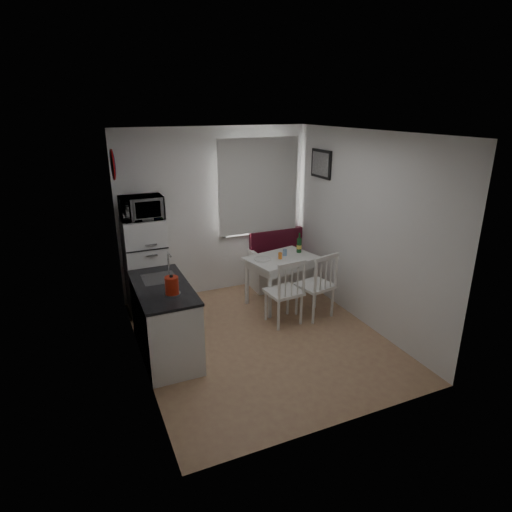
{
  "coord_description": "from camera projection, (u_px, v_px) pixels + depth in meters",
  "views": [
    {
      "loc": [
        -2.03,
        -4.47,
        2.88
      ],
      "look_at": [
        0.15,
        0.5,
        0.96
      ],
      "focal_mm": 30.0,
      "sensor_mm": 36.0,
      "label": 1
    }
  ],
  "objects": [
    {
      "name": "microwave",
      "position": [
        141.0,
        208.0,
        5.79
      ],
      "size": [
        0.57,
        0.39,
        0.32
      ],
      "primitive_type": "imported",
      "color": "white",
      "rests_on": "fridge"
    },
    {
      "name": "chair_right",
      "position": [
        319.0,
        279.0,
        5.93
      ],
      "size": [
        0.54,
        0.53,
        0.52
      ],
      "rotation": [
        0.0,
        0.0,
        0.23
      ],
      "color": "white",
      "rests_on": "floor"
    },
    {
      "name": "fridge",
      "position": [
        146.0,
        266.0,
        6.12
      ],
      "size": [
        0.56,
        0.56,
        1.41
      ],
      "primitive_type": "cube",
      "color": "white",
      "rests_on": "floor"
    },
    {
      "name": "picture_frame",
      "position": [
        321.0,
        164.0,
        6.42
      ],
      "size": [
        0.04,
        0.52,
        0.42
      ],
      "primitive_type": "cube",
      "color": "black",
      "rests_on": "wall_right"
    },
    {
      "name": "drinking_glass_blue",
      "position": [
        285.0,
        253.0,
        6.42
      ],
      "size": [
        0.06,
        0.06,
        0.1
      ],
      "primitive_type": "cylinder",
      "color": "#779ECB",
      "rests_on": "dining_table"
    },
    {
      "name": "wall_right",
      "position": [
        363.0,
        230.0,
        5.72
      ],
      "size": [
        0.02,
        3.5,
        2.6
      ],
      "primitive_type": "cube",
      "color": "white",
      "rests_on": "floor"
    },
    {
      "name": "plate",
      "position": [
        263.0,
        259.0,
        6.26
      ],
      "size": [
        0.25,
        0.25,
        0.02
      ],
      "primitive_type": "cylinder",
      "color": "white",
      "rests_on": "dining_table"
    },
    {
      "name": "bench",
      "position": [
        288.0,
        266.0,
        7.24
      ],
      "size": [
        1.29,
        0.5,
        0.92
      ],
      "color": "white",
      "rests_on": "floor"
    },
    {
      "name": "wall_front",
      "position": [
        346.0,
        301.0,
        3.65
      ],
      "size": [
        3.0,
        0.02,
        2.6
      ],
      "primitive_type": "cube",
      "color": "white",
      "rests_on": "floor"
    },
    {
      "name": "drinking_glass_orange",
      "position": [
        280.0,
        256.0,
        6.29
      ],
      "size": [
        0.06,
        0.06,
        0.09
      ],
      "primitive_type": "cylinder",
      "color": "orange",
      "rests_on": "dining_table"
    },
    {
      "name": "wall_back",
      "position": [
        215.0,
        213.0,
        6.67
      ],
      "size": [
        3.0,
        0.02,
        2.6
      ],
      "primitive_type": "cube",
      "color": "white",
      "rests_on": "floor"
    },
    {
      "name": "chair_left",
      "position": [
        287.0,
        286.0,
        5.74
      ],
      "size": [
        0.48,
        0.46,
        0.51
      ],
      "rotation": [
        0.0,
        0.0,
        0.09
      ],
      "color": "white",
      "rests_on": "floor"
    },
    {
      "name": "ceiling",
      "position": [
        262.0,
        132.0,
        4.72
      ],
      "size": [
        3.0,
        3.5,
        0.02
      ],
      "primitive_type": "cube",
      "color": "white",
      "rests_on": "wall_back"
    },
    {
      "name": "window",
      "position": [
        257.0,
        189.0,
        6.8
      ],
      "size": [
        1.22,
        0.06,
        1.47
      ],
      "primitive_type": "cube",
      "color": "white",
      "rests_on": "wall_back"
    },
    {
      "name": "wall_sign",
      "position": [
        113.0,
        165.0,
        5.57
      ],
      "size": [
        0.03,
        0.4,
        0.4
      ],
      "primitive_type": "cylinder",
      "rotation": [
        0.0,
        1.57,
        0.0
      ],
      "color": "#1B36A2",
      "rests_on": "wall_left"
    },
    {
      "name": "curtain",
      "position": [
        259.0,
        186.0,
        6.72
      ],
      "size": [
        1.35,
        0.02,
        1.5
      ],
      "primitive_type": "cube",
      "color": "white",
      "rests_on": "wall_back"
    },
    {
      "name": "wall_left",
      "position": [
        134.0,
        261.0,
        4.59
      ],
      "size": [
        0.02,
        3.5,
        2.6
      ],
      "primitive_type": "cube",
      "color": "white",
      "rests_on": "floor"
    },
    {
      "name": "kitchen_counter",
      "position": [
        165.0,
        320.0,
        5.12
      ],
      "size": [
        0.62,
        1.32,
        1.16
      ],
      "color": "white",
      "rests_on": "floor"
    },
    {
      "name": "floor",
      "position": [
        261.0,
        338.0,
        5.59
      ],
      "size": [
        3.0,
        3.5,
        0.02
      ],
      "primitive_type": "cube",
      "color": "#A67658",
      "rests_on": "ground"
    },
    {
      "name": "dining_table",
      "position": [
        281.0,
        263.0,
        6.39
      ],
      "size": [
        1.11,
        0.89,
        0.74
      ],
      "rotation": [
        0.0,
        0.0,
        0.21
      ],
      "color": "white",
      "rests_on": "floor"
    },
    {
      "name": "kettle",
      "position": [
        172.0,
        285.0,
        4.67
      ],
      "size": [
        0.18,
        0.18,
        0.24
      ],
      "primitive_type": "cylinder",
      "color": "#A9200D",
      "rests_on": "kitchen_counter"
    },
    {
      "name": "wine_bottle",
      "position": [
        299.0,
        243.0,
        6.53
      ],
      "size": [
        0.08,
        0.08,
        0.31
      ],
      "primitive_type": null,
      "color": "#15441D",
      "rests_on": "dining_table"
    }
  ]
}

